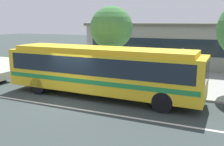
{
  "coord_description": "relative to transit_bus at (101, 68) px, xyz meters",
  "views": [
    {
      "loc": [
        7.34,
        -10.88,
        4.2
      ],
      "look_at": [
        1.58,
        2.13,
        1.3
      ],
      "focal_mm": 40.62,
      "sensor_mm": 36.0,
      "label": 1
    }
  ],
  "objects": [
    {
      "name": "bus_stop_sign",
      "position": [
        4.1,
        2.04,
        0.15
      ],
      "size": [
        0.08,
        0.44,
        2.59
      ],
      "color": "gray",
      "rests_on": "sidewalk_slab"
    },
    {
      "name": "transit_bus",
      "position": [
        0.0,
        0.0,
        0.0
      ],
      "size": [
        11.26,
        2.68,
        2.8
      ],
      "color": "gold",
      "rests_on": "ground_plane"
    },
    {
      "name": "pedestrian_waiting_near_sign",
      "position": [
        0.12,
        1.9,
        -0.56
      ],
      "size": [
        0.47,
        0.47,
        1.64
      ],
      "color": "#24234B",
      "rests_on": "sidewalk_slab"
    },
    {
      "name": "lane_stripe_center",
      "position": [
        -1.15,
        -2.37,
        -1.63
      ],
      "size": [
        56.0,
        0.16,
        0.01
      ],
      "primitive_type": "cube",
      "color": "silver",
      "rests_on": "ground_plane"
    },
    {
      "name": "station_building",
      "position": [
        2.23,
        13.26,
        0.4
      ],
      "size": [
        17.01,
        8.55,
        4.05
      ],
      "color": "gray",
      "rests_on": "ground_plane"
    },
    {
      "name": "ground_plane",
      "position": [
        -1.15,
        -1.57,
        -1.63
      ],
      "size": [
        120.0,
        120.0,
        0.0
      ],
      "primitive_type": "plane",
      "color": "#333D3C"
    },
    {
      "name": "sidewalk_slab",
      "position": [
        -1.15,
        5.35,
        -1.57
      ],
      "size": [
        60.0,
        8.0,
        0.12
      ],
      "primitive_type": "cube",
      "color": "#999B95",
      "rests_on": "ground_plane"
    },
    {
      "name": "street_tree_near_stop",
      "position": [
        -1.11,
        3.94,
        2.12
      ],
      "size": [
        2.99,
        2.99,
        5.14
      ],
      "color": "brown",
      "rests_on": "sidewalk_slab"
    }
  ]
}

